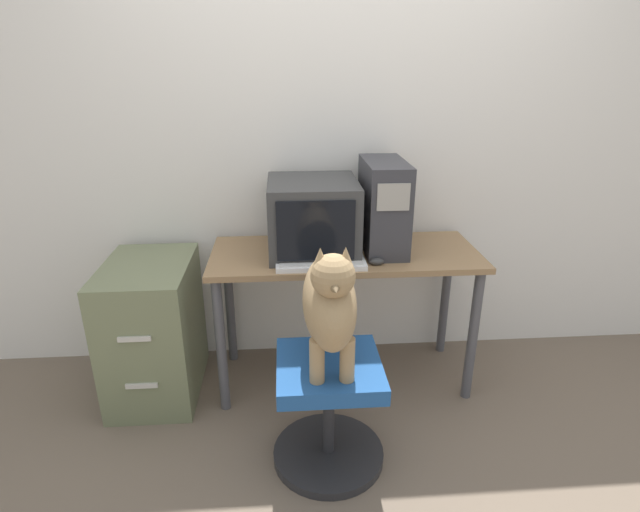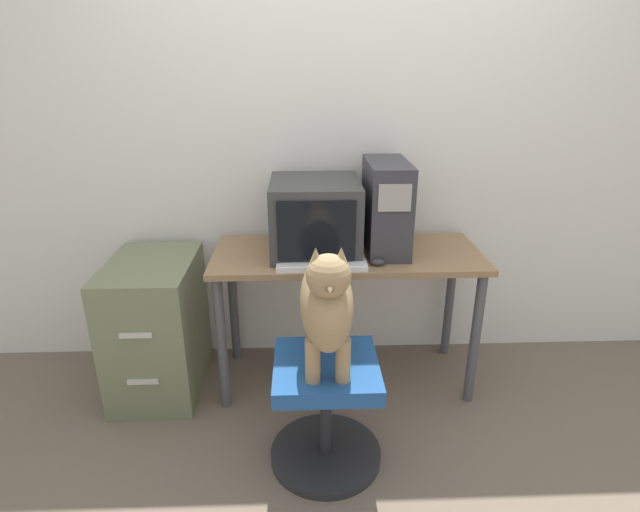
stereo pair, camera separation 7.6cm
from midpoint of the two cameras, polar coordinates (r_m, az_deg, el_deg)
ground_plane at (r=2.68m, az=4.18°, el=-16.96°), size 12.00×12.00×0.00m
wall_back at (r=2.73m, az=3.53°, el=13.88°), size 8.00×0.05×2.60m
desk at (r=2.58m, az=3.92°, el=-1.73°), size 1.36×0.55×0.75m
crt_monitor at (r=2.49m, az=0.31°, el=4.53°), size 0.44×0.46×0.36m
pc_tower at (r=2.53m, az=8.43°, el=5.62°), size 0.20×0.43×0.45m
keyboard at (r=2.36m, az=1.10°, el=-0.80°), size 0.42×0.17×0.03m
computer_mouse at (r=2.38m, az=7.55°, el=-0.72°), size 0.07×0.04×0.04m
office_chair at (r=2.24m, az=1.70°, el=-16.96°), size 0.49×0.49×0.50m
dog at (r=1.96m, az=1.87°, el=-5.12°), size 0.21×0.52×0.55m
filing_cabinet at (r=2.76m, az=-17.38°, el=-7.68°), size 0.43×0.62×0.72m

